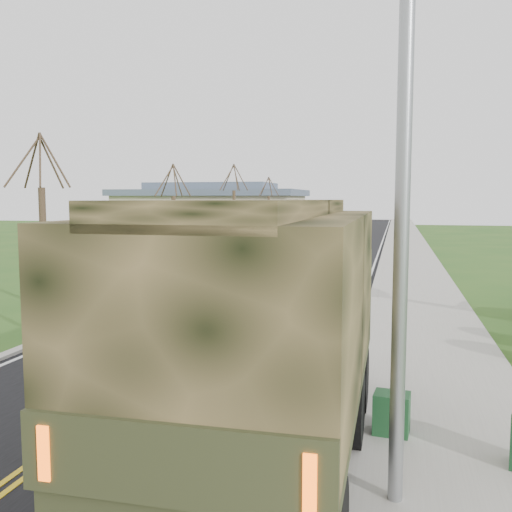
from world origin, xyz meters
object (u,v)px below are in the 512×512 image
(suv_champagne, at_px, (253,260))
(sedan_silver, at_px, (250,255))
(utility_box_far, at_px, (392,413))
(military_truck, at_px, (267,316))

(suv_champagne, xyz_separation_m, sedan_silver, (-0.66, 1.92, 0.05))
(sedan_silver, bearing_deg, utility_box_far, -71.14)
(suv_champagne, bearing_deg, sedan_silver, 109.25)
(sedan_silver, xyz_separation_m, utility_box_far, (7.93, -21.81, -0.26))
(military_truck, relative_size, sedan_silver, 1.85)
(sedan_silver, bearing_deg, suv_champagne, -71.99)
(suv_champagne, bearing_deg, military_truck, -75.27)
(military_truck, bearing_deg, utility_box_far, 37.15)
(sedan_silver, bearing_deg, military_truck, -76.13)
(utility_box_far, bearing_deg, military_truck, -136.77)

